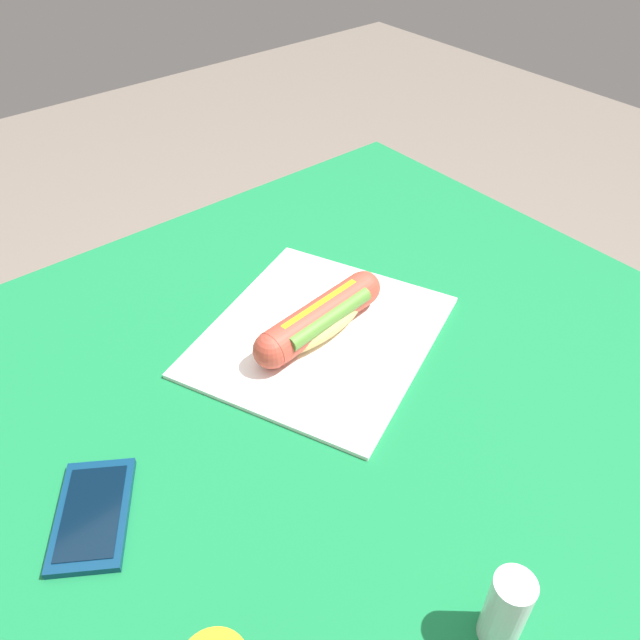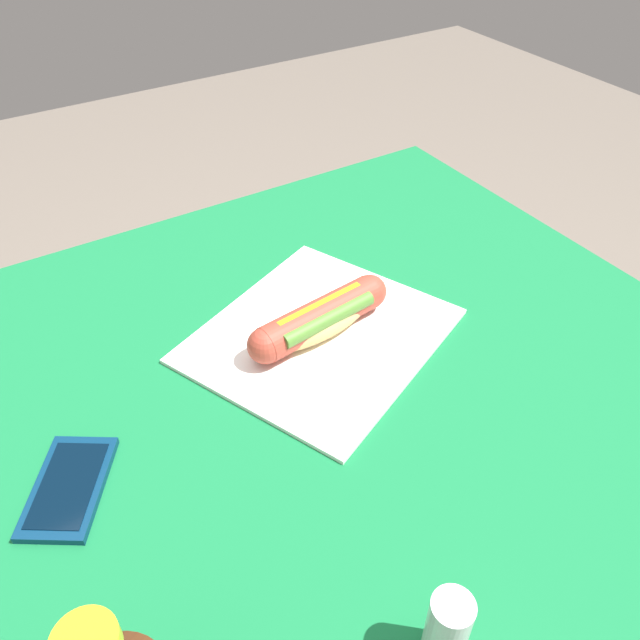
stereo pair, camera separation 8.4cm
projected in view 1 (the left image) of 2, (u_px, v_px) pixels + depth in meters
The scene contains 6 objects.
ground_plane at pixel (318, 637), 1.30m from camera, with size 6.00×6.00×0.00m, color #6B6056.
dining_table at pixel (317, 447), 0.90m from camera, with size 1.03×0.88×0.76m.
paper_wrapper at pixel (320, 335), 0.86m from camera, with size 0.32×0.28×0.01m, color white.
hot_dog at pixel (320, 318), 0.84m from camera, with size 0.22×0.08×0.05m.
cell_phone at pixel (93, 514), 0.65m from camera, with size 0.13×0.15×0.01m.
salt_shaker at pixel (506, 610), 0.53m from camera, with size 0.04×0.04×0.09m, color silver.
Camera 1 is at (0.36, 0.44, 1.33)m, focal length 35.97 mm.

